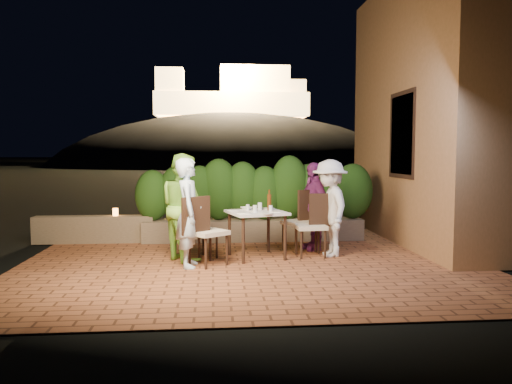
{
  "coord_description": "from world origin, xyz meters",
  "views": [
    {
      "loc": [
        -0.58,
        -7.18,
        1.68
      ],
      "look_at": [
        0.11,
        0.78,
        1.05
      ],
      "focal_mm": 35.0,
      "sensor_mm": 36.0,
      "label": 1
    }
  ],
  "objects": [
    {
      "name": "window_frame",
      "position": [
        2.81,
        1.5,
        2.0
      ],
      "size": [
        0.06,
        1.15,
        1.55
      ],
      "primitive_type": "cube",
      "color": "black",
      "rests_on": "building_wall"
    },
    {
      "name": "chair_left_front",
      "position": [
        -0.65,
        0.21,
        0.52
      ],
      "size": [
        0.68,
        0.68,
        1.04
      ],
      "primitive_type": null,
      "rotation": [
        0.0,
        0.0,
        0.67
      ],
      "color": "black",
      "rests_on": "ground"
    },
    {
      "name": "chair_left_back",
      "position": [
        -0.77,
        0.72,
        0.46
      ],
      "size": [
        0.6,
        0.6,
        0.93
      ],
      "primitive_type": null,
      "rotation": [
        0.0,
        0.0,
        0.68
      ],
      "color": "black",
      "rests_on": "ground"
    },
    {
      "name": "ground",
      "position": [
        0.0,
        0.0,
        -0.02
      ],
      "size": [
        400.0,
        400.0,
        0.0
      ],
      "primitive_type": "plane",
      "color": "black",
      "rests_on": "ground"
    },
    {
      "name": "bowl",
      "position": [
        -0.03,
        0.92,
        0.77
      ],
      "size": [
        0.25,
        0.25,
        0.05
      ],
      "primitive_type": "imported",
      "rotation": [
        0.0,
        0.0,
        0.45
      ],
      "color": "white",
      "rests_on": "dining_table"
    },
    {
      "name": "diner_purple",
      "position": [
        1.16,
        1.27,
        0.76
      ],
      "size": [
        0.57,
        0.95,
        1.52
      ],
      "primitive_type": "imported",
      "rotation": [
        0.0,
        0.0,
        -1.33
      ],
      "color": "#73266B",
      "rests_on": "ground"
    },
    {
      "name": "parapet",
      "position": [
        -2.8,
        2.3,
        0.25
      ],
      "size": [
        2.2,
        0.3,
        0.5
      ],
      "primitive_type": "cube",
      "color": "brown",
      "rests_on": "ground"
    },
    {
      "name": "glass_sw",
      "position": [
        -0.02,
        0.81,
        0.8
      ],
      "size": [
        0.06,
        0.06,
        0.1
      ],
      "primitive_type": "cylinder",
      "color": "silver",
      "rests_on": "dining_table"
    },
    {
      "name": "plate_sw",
      "position": [
        -0.25,
        0.82,
        0.76
      ],
      "size": [
        0.21,
        0.21,
        0.01
      ],
      "primitive_type": "cylinder",
      "color": "white",
      "rests_on": "dining_table"
    },
    {
      "name": "fortress",
      "position": [
        2.0,
        60.0,
        10.5
      ],
      "size": [
        26.0,
        8.0,
        8.0
      ],
      "primitive_type": null,
      "color": "#FFCC7A",
      "rests_on": "hill"
    },
    {
      "name": "plate_ne",
      "position": [
        0.41,
        0.55,
        0.76
      ],
      "size": [
        0.21,
        0.21,
        0.01
      ],
      "primitive_type": "cylinder",
      "color": "white",
      "rests_on": "dining_table"
    },
    {
      "name": "hedge",
      "position": [
        0.2,
        2.3,
        0.95
      ],
      "size": [
        4.0,
        0.7,
        1.1
      ],
      "primitive_type": null,
      "color": "#1C3E10",
      "rests_on": "planter"
    },
    {
      "name": "chair_right_back",
      "position": [
        0.89,
        1.13,
        0.52
      ],
      "size": [
        0.64,
        0.64,
        1.05
      ],
      "primitive_type": null,
      "rotation": [
        0.0,
        0.0,
        3.57
      ],
      "color": "black",
      "rests_on": "ground"
    },
    {
      "name": "chair_right_front",
      "position": [
        0.99,
        0.71,
        0.51
      ],
      "size": [
        0.5,
        0.5,
        1.03
      ],
      "primitive_type": null,
      "rotation": [
        0.0,
        0.0,
        3.2
      ],
      "color": "black",
      "rests_on": "ground"
    },
    {
      "name": "plate_nw",
      "position": [
        -0.09,
        0.41,
        0.76
      ],
      "size": [
        0.24,
        0.24,
        0.01
      ],
      "primitive_type": "cylinder",
      "color": "white",
      "rests_on": "dining_table"
    },
    {
      "name": "dining_table",
      "position": [
        0.11,
        0.68,
        0.38
      ],
      "size": [
        1.03,
        1.03,
        0.75
      ],
      "primitive_type": null,
      "rotation": [
        0.0,
        0.0,
        0.27
      ],
      "color": "white",
      "rests_on": "ground"
    },
    {
      "name": "building_wall",
      "position": [
        3.6,
        2.0,
        2.5
      ],
      "size": [
        1.6,
        5.0,
        5.0
      ],
      "primitive_type": "cube",
      "color": "#A06C3F",
      "rests_on": "ground"
    },
    {
      "name": "window_pane",
      "position": [
        2.82,
        1.5,
        2.0
      ],
      "size": [
        0.08,
        1.0,
        1.4
      ],
      "primitive_type": "cube",
      "color": "black",
      "rests_on": "building_wall"
    },
    {
      "name": "diner_blue",
      "position": [
        -0.93,
        0.14,
        0.8
      ],
      "size": [
        0.39,
        0.59,
        1.61
      ],
      "primitive_type": "imported",
      "rotation": [
        0.0,
        0.0,
        1.57
      ],
      "color": "silver",
      "rests_on": "ground"
    },
    {
      "name": "glass_se",
      "position": [
        0.18,
        0.85,
        0.81
      ],
      "size": [
        0.07,
        0.07,
        0.12
      ],
      "primitive_type": "cylinder",
      "color": "silver",
      "rests_on": "dining_table"
    },
    {
      "name": "plate_front",
      "position": [
        0.24,
        0.34,
        0.76
      ],
      "size": [
        0.2,
        0.2,
        0.01
      ],
      "primitive_type": "cylinder",
      "color": "white",
      "rests_on": "dining_table"
    },
    {
      "name": "planter",
      "position": [
        0.2,
        2.3,
        0.2
      ],
      "size": [
        4.2,
        0.55,
        0.4
      ],
      "primitive_type": "cube",
      "color": "brown",
      "rests_on": "ground"
    },
    {
      "name": "diner_green",
      "position": [
        -1.04,
        0.64,
        0.84
      ],
      "size": [
        0.97,
        1.03,
        1.67
      ],
      "primitive_type": "imported",
      "rotation": [
        0.0,
        0.0,
        2.14
      ],
      "color": "#83CD40",
      "rests_on": "ground"
    },
    {
      "name": "glass_nw",
      "position": [
        0.07,
        0.52,
        0.81
      ],
      "size": [
        0.07,
        0.07,
        0.12
      ],
      "primitive_type": "cylinder",
      "color": "silver",
      "rests_on": "dining_table"
    },
    {
      "name": "plate_centre",
      "position": [
        0.1,
        0.64,
        0.76
      ],
      "size": [
        0.21,
        0.21,
        0.01
      ],
      "primitive_type": "cylinder",
      "color": "white",
      "rests_on": "dining_table"
    },
    {
      "name": "beer_bottle",
      "position": [
        0.33,
        0.78,
        0.92
      ],
      "size": [
        0.07,
        0.07,
        0.34
      ],
      "primitive_type": null,
      "color": "#4D250C",
      "rests_on": "dining_table"
    },
    {
      "name": "hill",
      "position": [
        2.0,
        60.0,
        -4.0
      ],
      "size": [
        52.0,
        40.0,
        22.0
      ],
      "primitive_type": "ellipsoid",
      "color": "black",
      "rests_on": "ground"
    },
    {
      "name": "parapet_lamp",
      "position": [
        -2.4,
        2.3,
        0.57
      ],
      "size": [
        0.1,
        0.1,
        0.14
      ],
      "primitive_type": "cylinder",
      "color": "orange",
      "rests_on": "parapet"
    },
    {
      "name": "plate_se",
      "position": [
        0.34,
        1.0,
        0.76
      ],
      "size": [
        0.23,
        0.23,
        0.01
      ],
      "primitive_type": "cylinder",
      "color": "white",
      "rests_on": "dining_table"
    },
    {
      "name": "terrace_floor",
      "position": [
        0.0,
        0.5,
        -0.07
      ],
      "size": [
        7.0,
        6.0,
        0.15
      ],
      "primitive_type": "cube",
      "color": "brown",
      "rests_on": "ground"
    },
    {
      "name": "glass_ne",
      "position": [
        0.33,
        0.6,
        0.8
      ],
      "size": [
        0.06,
        0.06,
        0.1
      ],
      "primitive_type": "cylinder",
      "color": "silver",
      "rests_on": "dining_table"
    },
    {
      "name": "diner_white",
      "position": [
        1.31,
        0.71,
        0.79
      ],
      "size": [
        0.67,
        1.06,
        1.57
      ],
      "primitive_type": "imported",
      "rotation": [
        0.0,
        0.0,
        -1.49
      ],
      "color": "silver",
      "rests_on": "ground"
    }
  ]
}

